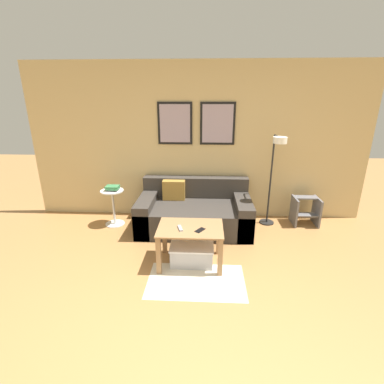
{
  "coord_description": "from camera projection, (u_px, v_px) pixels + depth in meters",
  "views": [
    {
      "loc": [
        0.15,
        -1.67,
        2.01
      ],
      "look_at": [
        -0.02,
        1.69,
        0.85
      ],
      "focal_mm": 26.0,
      "sensor_mm": 36.0,
      "label": 1
    }
  ],
  "objects": [
    {
      "name": "storage_bin",
      "position": [
        192.0,
        252.0,
        3.56
      ],
      "size": [
        0.54,
        0.45,
        0.25
      ],
      "color": "#B2B2B7",
      "rests_on": "ground_plane"
    },
    {
      "name": "floor_lamp",
      "position": [
        275.0,
        166.0,
        4.15
      ],
      "size": [
        0.23,
        0.54,
        1.48
      ],
      "color": "black",
      "rests_on": "ground_plane"
    },
    {
      "name": "coffee_table",
      "position": [
        190.0,
        235.0,
        3.43
      ],
      "size": [
        0.8,
        0.56,
        0.5
      ],
      "color": "#997047",
      "rests_on": "ground_plane"
    },
    {
      "name": "step_stool",
      "position": [
        305.0,
        210.0,
        4.56
      ],
      "size": [
        0.4,
        0.36,
        0.46
      ],
      "color": "slate",
      "rests_on": "ground_plane"
    },
    {
      "name": "area_rug",
      "position": [
        196.0,
        281.0,
        3.19
      ],
      "size": [
        1.11,
        0.68,
        0.01
      ],
      "primitive_type": "cube",
      "color": "beige",
      "rests_on": "ground_plane"
    },
    {
      "name": "side_table",
      "position": [
        113.0,
        204.0,
        4.5
      ],
      "size": [
        0.37,
        0.37,
        0.59
      ],
      "color": "silver",
      "rests_on": "ground_plane"
    },
    {
      "name": "couch",
      "position": [
        194.0,
        212.0,
        4.45
      ],
      "size": [
        1.74,
        1.0,
        0.74
      ],
      "color": "#38332D",
      "rests_on": "ground_plane"
    },
    {
      "name": "book_stack",
      "position": [
        113.0,
        188.0,
        4.41
      ],
      "size": [
        0.21,
        0.18,
        0.07
      ],
      "color": "#4C4C51",
      "rests_on": "side_table"
    },
    {
      "name": "wall_back",
      "position": [
        197.0,
        143.0,
        4.61
      ],
      "size": [
        5.6,
        0.09,
        2.55
      ],
      "color": "tan",
      "rests_on": "ground_plane"
    },
    {
      "name": "ground_plane",
      "position": [
        184.0,
        360.0,
        2.24
      ],
      "size": [
        16.0,
        16.0,
        0.0
      ],
      "primitive_type": "plane",
      "color": "#A87542"
    },
    {
      "name": "cell_phone",
      "position": [
        200.0,
        230.0,
        3.31
      ],
      "size": [
        0.13,
        0.15,
        0.01
      ],
      "primitive_type": "cube",
      "rotation": [
        0.0,
        0.0,
        -0.6
      ],
      "color": "black",
      "rests_on": "coffee_table"
    },
    {
      "name": "remote_control",
      "position": [
        180.0,
        228.0,
        3.35
      ],
      "size": [
        0.08,
        0.16,
        0.02
      ],
      "primitive_type": "cube",
      "rotation": [
        0.0,
        0.0,
        0.27
      ],
      "color": "#99999E",
      "rests_on": "coffee_table"
    }
  ]
}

